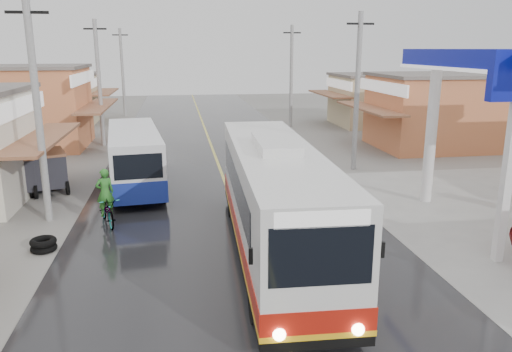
% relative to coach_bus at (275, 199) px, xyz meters
% --- Properties ---
extents(ground, '(120.00, 120.00, 0.00)m').
position_rel_coach_bus_xyz_m(ground, '(-0.72, -4.73, -1.74)').
color(ground, slate).
rests_on(ground, ground).
extents(road, '(12.00, 90.00, 0.02)m').
position_rel_coach_bus_xyz_m(road, '(-0.72, 10.27, -1.73)').
color(road, black).
rests_on(road, ground).
extents(centre_line, '(0.15, 90.00, 0.01)m').
position_rel_coach_bus_xyz_m(centre_line, '(-0.72, 10.27, -1.71)').
color(centre_line, '#D8CC4C').
rests_on(centre_line, road).
extents(utility_poles_left, '(1.60, 50.00, 8.00)m').
position_rel_coach_bus_xyz_m(utility_poles_left, '(-7.72, 11.27, -1.74)').
color(utility_poles_left, gray).
rests_on(utility_poles_left, ground).
extents(utility_poles_right, '(1.60, 36.00, 8.00)m').
position_rel_coach_bus_xyz_m(utility_poles_right, '(6.28, 10.27, -1.74)').
color(utility_poles_right, gray).
rests_on(utility_poles_right, ground).
extents(coach_bus, '(3.00, 11.62, 3.60)m').
position_rel_coach_bus_xyz_m(coach_bus, '(0.00, 0.00, 0.00)').
color(coach_bus, silver).
rests_on(coach_bus, road).
extents(second_bus, '(3.06, 8.18, 2.65)m').
position_rel_coach_bus_xyz_m(second_bus, '(-4.84, 8.44, -0.31)').
color(second_bus, silver).
rests_on(second_bus, road).
extents(cyclist, '(1.29, 2.10, 2.14)m').
position_rel_coach_bus_xyz_m(cyclist, '(-5.49, 3.43, -1.03)').
color(cyclist, black).
rests_on(cyclist, ground).
extents(tricycle_near, '(2.22, 2.56, 1.83)m').
position_rel_coach_bus_xyz_m(tricycle_near, '(-8.65, 8.39, -0.69)').
color(tricycle_near, '#26262D').
rests_on(tricycle_near, ground).
extents(tricycle_far, '(1.97, 2.40, 1.79)m').
position_rel_coach_bus_xyz_m(tricycle_far, '(-9.74, 8.02, -0.71)').
color(tricycle_far, '#26262D').
rests_on(tricycle_far, ground).
extents(tyre_stack, '(0.82, 0.82, 0.42)m').
position_rel_coach_bus_xyz_m(tyre_stack, '(-7.19, 1.25, -1.53)').
color(tyre_stack, black).
rests_on(tyre_stack, ground).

